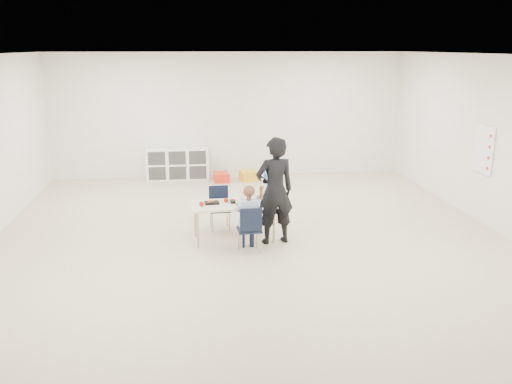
{
  "coord_description": "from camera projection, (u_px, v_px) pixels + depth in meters",
  "views": [
    {
      "loc": [
        -0.89,
        -7.81,
        2.91
      ],
      "look_at": [
        0.04,
        -0.21,
        0.85
      ],
      "focal_mm": 38.0,
      "sensor_mm": 36.0,
      "label": 1
    }
  ],
  "objects": [
    {
      "name": "bin_red",
      "position": [
        221.0,
        177.0,
        12.04
      ],
      "size": [
        0.35,
        0.44,
        0.21
      ],
      "primitive_type": "cube",
      "rotation": [
        0.0,
        0.0,
        0.05
      ],
      "color": "red",
      "rests_on": "ground"
    },
    {
      "name": "lunch_tray_near",
      "position": [
        237.0,
        201.0,
        8.36
      ],
      "size": [
        0.23,
        0.17,
        0.03
      ],
      "primitive_type": "cube",
      "rotation": [
        0.0,
        0.0,
        0.06
      ],
      "color": "black",
      "rests_on": "table"
    },
    {
      "name": "apple_near",
      "position": [
        226.0,
        200.0,
        8.34
      ],
      "size": [
        0.07,
        0.07,
        0.07
      ],
      "primitive_type": "sphere",
      "color": "maroon",
      "rests_on": "table"
    },
    {
      "name": "child",
      "position": [
        249.0,
        215.0,
        7.82
      ],
      "size": [
        0.5,
        0.5,
        1.11
      ],
      "primitive_type": null,
      "rotation": [
        0.0,
        0.0,
        0.06
      ],
      "color": "#B1C9EF",
      "rests_on": "chair_near"
    },
    {
      "name": "rules_poster",
      "position": [
        483.0,
        149.0,
        9.06
      ],
      "size": [
        0.02,
        0.6,
        0.8
      ],
      "primitive_type": "cube",
      "color": "white",
      "rests_on": "room"
    },
    {
      "name": "apple_far",
      "position": [
        201.0,
        204.0,
        8.14
      ],
      "size": [
        0.07,
        0.07,
        0.07
      ],
      "primitive_type": "sphere",
      "color": "maroon",
      "rests_on": "table"
    },
    {
      "name": "bin_blue",
      "position": [
        272.0,
        177.0,
        12.03
      ],
      "size": [
        0.33,
        0.42,
        0.2
      ],
      "primitive_type": "cube",
      "rotation": [
        0.0,
        0.0,
        -0.01
      ],
      "color": "blue",
      "rests_on": "ground"
    },
    {
      "name": "milk_carton",
      "position": [
        238.0,
        202.0,
        8.19
      ],
      "size": [
        0.07,
        0.07,
        0.1
      ],
      "primitive_type": "cube",
      "rotation": [
        0.0,
        0.0,
        0.06
      ],
      "color": "white",
      "rests_on": "table"
    },
    {
      "name": "cubby_shelf",
      "position": [
        178.0,
        164.0,
        12.22
      ],
      "size": [
        1.4,
        0.4,
        0.7
      ],
      "primitive_type": "cube",
      "color": "white",
      "rests_on": "ground"
    },
    {
      "name": "lunch_tray_far",
      "position": [
        212.0,
        203.0,
        8.28
      ],
      "size": [
        0.23,
        0.17,
        0.03
      ],
      "primitive_type": "cube",
      "rotation": [
        0.0,
        0.0,
        0.06
      ],
      "color": "black",
      "rests_on": "table"
    },
    {
      "name": "bin_yellow",
      "position": [
        248.0,
        175.0,
        12.18
      ],
      "size": [
        0.4,
        0.48,
        0.21
      ],
      "primitive_type": "cube",
      "rotation": [
        0.0,
        0.0,
        0.17
      ],
      "color": "gold",
      "rests_on": "ground"
    },
    {
      "name": "adult",
      "position": [
        275.0,
        191.0,
        8.12
      ],
      "size": [
        0.66,
        0.51,
        1.64
      ],
      "primitive_type": "imported",
      "rotation": [
        0.0,
        0.0,
        3.35
      ],
      "color": "black",
      "rests_on": "ground"
    },
    {
      "name": "table",
      "position": [
        234.0,
        221.0,
        8.37
      ],
      "size": [
        1.31,
        0.72,
        0.59
      ],
      "rotation": [
        0.0,
        0.0,
        0.06
      ],
      "color": "#F5E7C4",
      "rests_on": "ground"
    },
    {
      "name": "room",
      "position": [
        252.0,
        152.0,
        7.98
      ],
      "size": [
        9.0,
        9.02,
        2.8
      ],
      "color": "#BAA88F",
      "rests_on": "ground"
    },
    {
      "name": "chair_near",
      "position": [
        249.0,
        229.0,
        7.87
      ],
      "size": [
        0.36,
        0.34,
        0.7
      ],
      "primitive_type": null,
      "rotation": [
        0.0,
        0.0,
        0.06
      ],
      "color": "black",
      "rests_on": "ground"
    },
    {
      "name": "bread_roll",
      "position": [
        254.0,
        202.0,
        8.26
      ],
      "size": [
        0.09,
        0.09,
        0.07
      ],
      "primitive_type": "ellipsoid",
      "color": "tan",
      "rests_on": "table"
    },
    {
      "name": "chair_far",
      "position": [
        220.0,
        209.0,
        8.84
      ],
      "size": [
        0.36,
        0.34,
        0.7
      ],
      "primitive_type": null,
      "rotation": [
        0.0,
        0.0,
        0.06
      ],
      "color": "black",
      "rests_on": "ground"
    }
  ]
}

